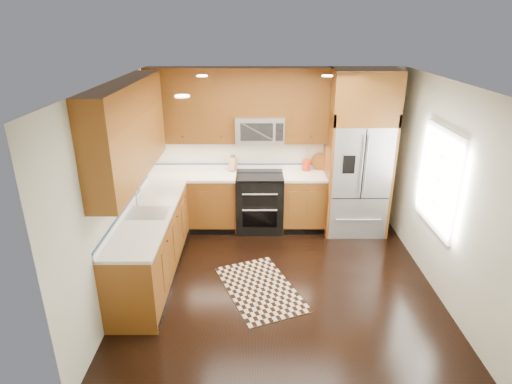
{
  "coord_description": "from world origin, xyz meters",
  "views": [
    {
      "loc": [
        -0.32,
        -4.82,
        3.23
      ],
      "look_at": [
        -0.31,
        0.6,
        1.07
      ],
      "focal_mm": 30.0,
      "sensor_mm": 36.0,
      "label": 1
    }
  ],
  "objects_px": {
    "refrigerator": "(358,154)",
    "utensil_crock": "(307,163)",
    "range": "(260,202)",
    "rug": "(260,288)",
    "knife_block": "(233,164)"
  },
  "relations": [
    {
      "from": "refrigerator",
      "to": "knife_block",
      "type": "xyz_separation_m",
      "value": [
        -1.99,
        0.27,
        -0.25
      ]
    },
    {
      "from": "rug",
      "to": "knife_block",
      "type": "height_order",
      "value": "knife_block"
    },
    {
      "from": "rug",
      "to": "utensil_crock",
      "type": "relative_size",
      "value": 3.56
    },
    {
      "from": "utensil_crock",
      "to": "knife_block",
      "type": "bearing_deg",
      "value": 179.97
    },
    {
      "from": "range",
      "to": "refrigerator",
      "type": "distance_m",
      "value": 1.76
    },
    {
      "from": "range",
      "to": "knife_block",
      "type": "bearing_deg",
      "value": 152.03
    },
    {
      "from": "refrigerator",
      "to": "knife_block",
      "type": "relative_size",
      "value": 9.46
    },
    {
      "from": "refrigerator",
      "to": "utensil_crock",
      "type": "height_order",
      "value": "refrigerator"
    },
    {
      "from": "rug",
      "to": "range",
      "type": "bearing_deg",
      "value": 68.07
    },
    {
      "from": "range",
      "to": "refrigerator",
      "type": "xyz_separation_m",
      "value": [
        1.55,
        -0.04,
        0.83
      ]
    },
    {
      "from": "range",
      "to": "knife_block",
      "type": "height_order",
      "value": "knife_block"
    },
    {
      "from": "range",
      "to": "rug",
      "type": "xyz_separation_m",
      "value": [
        -0.01,
        -1.78,
        -0.46
      ]
    },
    {
      "from": "range",
      "to": "rug",
      "type": "bearing_deg",
      "value": -90.32
    },
    {
      "from": "range",
      "to": "rug",
      "type": "distance_m",
      "value": 1.84
    },
    {
      "from": "refrigerator",
      "to": "rug",
      "type": "relative_size",
      "value": 1.91
    }
  ]
}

